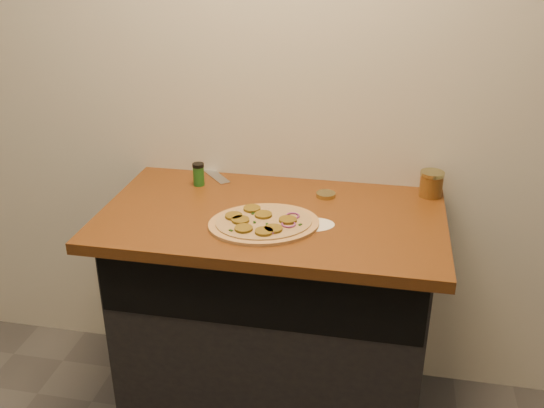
% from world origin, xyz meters
% --- Properties ---
extents(cabinet, '(1.10, 0.60, 0.86)m').
position_xyz_m(cabinet, '(0.00, 1.45, 0.43)').
color(cabinet, black).
rests_on(cabinet, ground).
extents(countertop, '(1.20, 0.70, 0.04)m').
position_xyz_m(countertop, '(0.00, 1.42, 0.88)').
color(countertop, brown).
rests_on(countertop, cabinet).
extents(pizza, '(0.47, 0.47, 0.03)m').
position_xyz_m(pizza, '(-0.01, 1.32, 0.91)').
color(pizza, tan).
rests_on(pizza, countertop).
extents(chefs_knife, '(0.24, 0.27, 0.02)m').
position_xyz_m(chefs_knife, '(-0.35, 1.78, 0.91)').
color(chefs_knife, '#B7BAC1').
rests_on(chefs_knife, countertop).
extents(mason_jar_lid, '(0.09, 0.09, 0.02)m').
position_xyz_m(mason_jar_lid, '(0.17, 1.59, 0.91)').
color(mason_jar_lid, tan).
rests_on(mason_jar_lid, countertop).
extents(salsa_jar, '(0.09, 0.09, 0.10)m').
position_xyz_m(salsa_jar, '(0.55, 1.68, 0.95)').
color(salsa_jar, '#A21110').
rests_on(salsa_jar, countertop).
extents(spice_shaker, '(0.04, 0.04, 0.09)m').
position_xyz_m(spice_shaker, '(-0.33, 1.61, 0.94)').
color(spice_shaker, '#1E591C').
rests_on(spice_shaker, countertop).
extents(flour_spill, '(0.18, 0.18, 0.00)m').
position_xyz_m(flour_spill, '(0.15, 1.35, 0.90)').
color(flour_spill, silver).
rests_on(flour_spill, countertop).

